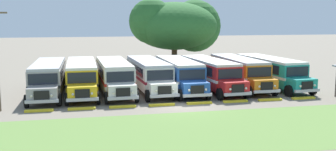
% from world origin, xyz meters
% --- Properties ---
extents(ground_plane, '(220.00, 220.00, 0.00)m').
position_xyz_m(ground_plane, '(0.00, 0.00, 0.00)').
color(ground_plane, slate).
extents(foreground_grass_strip, '(80.00, 9.17, 0.01)m').
position_xyz_m(foreground_grass_strip, '(0.00, -6.61, 0.00)').
color(foreground_grass_strip, olive).
rests_on(foreground_grass_strip, ground_plane).
extents(parked_bus_slot_0, '(2.71, 10.84, 2.82)m').
position_xyz_m(parked_bus_slot_0, '(-10.40, 6.72, 1.58)').
color(parked_bus_slot_0, '#9E9993').
rests_on(parked_bus_slot_0, ground_plane).
extents(parked_bus_slot_1, '(2.83, 10.86, 2.82)m').
position_xyz_m(parked_bus_slot_1, '(-7.55, 6.76, 1.58)').
color(parked_bus_slot_1, yellow).
rests_on(parked_bus_slot_1, ground_plane).
extents(parked_bus_slot_2, '(3.09, 10.89, 2.82)m').
position_xyz_m(parked_bus_slot_2, '(-4.67, 6.66, 1.58)').
color(parked_bus_slot_2, silver).
rests_on(parked_bus_slot_2, ground_plane).
extents(parked_bus_slot_3, '(3.24, 10.92, 2.82)m').
position_xyz_m(parked_bus_slot_3, '(-1.47, 6.85, 1.58)').
color(parked_bus_slot_3, silver).
rests_on(parked_bus_slot_3, ground_plane).
extents(parked_bus_slot_4, '(2.91, 10.87, 2.82)m').
position_xyz_m(parked_bus_slot_4, '(1.33, 6.55, 1.58)').
color(parked_bus_slot_4, '#23519E').
rests_on(parked_bus_slot_4, ground_plane).
extents(parked_bus_slot_5, '(3.52, 10.97, 2.82)m').
position_xyz_m(parked_bus_slot_5, '(4.30, 6.32, 1.58)').
color(parked_bus_slot_5, red).
rests_on(parked_bus_slot_5, ground_plane).
extents(parked_bus_slot_6, '(2.91, 10.87, 2.82)m').
position_xyz_m(parked_bus_slot_6, '(7.46, 6.89, 1.58)').
color(parked_bus_slot_6, orange).
rests_on(parked_bus_slot_6, ground_plane).
extents(parked_bus_slot_7, '(3.54, 10.97, 2.82)m').
position_xyz_m(parked_bus_slot_7, '(10.54, 6.44, 1.58)').
color(parked_bus_slot_7, teal).
rests_on(parked_bus_slot_7, ground_plane).
extents(curb_wheelstop_0, '(2.00, 0.36, 0.15)m').
position_xyz_m(curb_wheelstop_0, '(-10.53, 0.35, 0.07)').
color(curb_wheelstop_0, yellow).
rests_on(curb_wheelstop_0, ground_plane).
extents(curb_wheelstop_1, '(2.00, 0.36, 0.15)m').
position_xyz_m(curb_wheelstop_1, '(-7.52, 0.35, 0.07)').
color(curb_wheelstop_1, yellow).
rests_on(curb_wheelstop_1, ground_plane).
extents(curb_wheelstop_2, '(2.00, 0.36, 0.15)m').
position_xyz_m(curb_wheelstop_2, '(-4.51, 0.35, 0.07)').
color(curb_wheelstop_2, yellow).
rests_on(curb_wheelstop_2, ground_plane).
extents(curb_wheelstop_3, '(2.00, 0.36, 0.15)m').
position_xyz_m(curb_wheelstop_3, '(-1.50, 0.35, 0.07)').
color(curb_wheelstop_3, yellow).
rests_on(curb_wheelstop_3, ground_plane).
extents(curb_wheelstop_4, '(2.00, 0.36, 0.15)m').
position_xyz_m(curb_wheelstop_4, '(1.50, 0.35, 0.07)').
color(curb_wheelstop_4, yellow).
rests_on(curb_wheelstop_4, ground_plane).
extents(curb_wheelstop_5, '(2.00, 0.36, 0.15)m').
position_xyz_m(curb_wheelstop_5, '(4.51, 0.35, 0.07)').
color(curb_wheelstop_5, yellow).
rests_on(curb_wheelstop_5, ground_plane).
extents(curb_wheelstop_6, '(2.00, 0.36, 0.15)m').
position_xyz_m(curb_wheelstop_6, '(7.52, 0.35, 0.07)').
color(curb_wheelstop_6, yellow).
rests_on(curb_wheelstop_6, ground_plane).
extents(curb_wheelstop_7, '(2.00, 0.36, 0.15)m').
position_xyz_m(curb_wheelstop_7, '(10.53, 0.35, 0.07)').
color(curb_wheelstop_7, yellow).
rests_on(curb_wheelstop_7, ground_plane).
extents(broad_shade_tree, '(12.21, 11.68, 9.03)m').
position_xyz_m(broad_shade_tree, '(4.14, 19.89, 5.70)').
color(broad_shade_tree, brown).
rests_on(broad_shade_tree, ground_plane).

